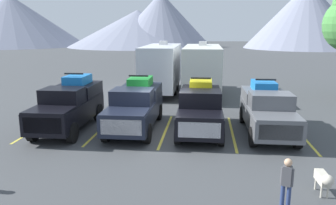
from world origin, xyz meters
name	(u,v)px	position (x,y,z in m)	size (l,w,h in m)	color
ground_plane	(164,135)	(0.00, 0.00, 0.00)	(240.00, 240.00, 0.00)	#3F4244
pickup_truck_a	(70,104)	(-4.81, 0.55, 1.23)	(2.14, 5.47, 2.71)	black
pickup_truck_b	(136,105)	(-1.54, 0.98, 1.18)	(2.19, 5.80, 2.58)	black
pickup_truck_c	(200,108)	(1.67, 0.86, 1.16)	(2.18, 5.41, 2.53)	black
pickup_truck_d	(267,109)	(4.86, 0.95, 1.15)	(2.15, 5.55, 2.50)	#595B60
lot_stripe_a	(41,126)	(-6.48, 0.69, 0.00)	(0.12, 5.50, 0.01)	gold
lot_stripe_b	(102,128)	(-3.24, 0.69, 0.00)	(0.12, 5.50, 0.01)	gold
lot_stripe_c	(166,130)	(0.00, 0.69, 0.00)	(0.12, 5.50, 0.01)	gold
lot_stripe_d	(232,133)	(3.24, 0.69, 0.00)	(0.12, 5.50, 0.01)	gold
lot_stripe_e	(302,135)	(6.48, 0.69, 0.00)	(0.12, 5.50, 0.01)	gold
camper_trailer_a	(162,66)	(-1.51, 10.55, 2.08)	(2.55, 8.88, 3.96)	silver
camper_trailer_b	(202,68)	(1.62, 9.78, 2.08)	(2.67, 8.74, 3.96)	silver
person_c	(287,182)	(4.14, -6.38, 0.90)	(0.33, 0.25, 1.56)	navy
dog	(324,179)	(5.49, -5.32, 0.54)	(0.33, 1.07, 0.80)	beige
mountain_ridge	(157,22)	(-11.74, 77.18, 6.75)	(148.12, 41.87, 16.01)	gray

